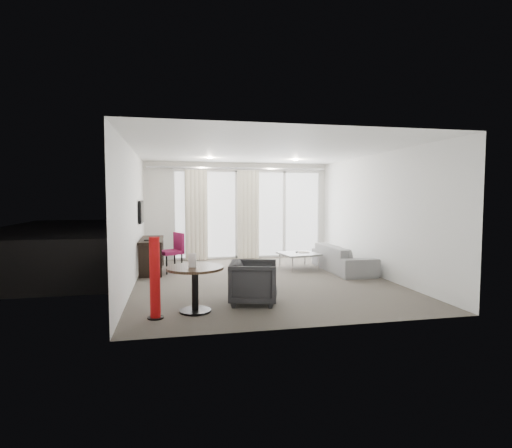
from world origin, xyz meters
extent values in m
cube|color=#514B42|center=(0.00, 0.00, 0.00)|extent=(5.00, 6.00, 0.00)
cube|color=white|center=(0.00, 0.00, 2.60)|extent=(5.00, 6.00, 0.00)
cube|color=silver|center=(-2.50, 0.00, 1.30)|extent=(0.00, 6.00, 2.60)
cube|color=silver|center=(2.50, 0.00, 1.30)|extent=(0.00, 6.00, 2.60)
cube|color=silver|center=(0.00, -3.00, 1.30)|extent=(5.00, 0.00, 2.60)
cylinder|color=#FFE0B2|center=(-0.90, 1.60, 2.59)|extent=(0.12, 0.12, 0.02)
cylinder|color=#FFE0B2|center=(1.20, 1.60, 2.59)|extent=(0.12, 0.12, 0.02)
cylinder|color=#B40D0E|center=(-2.01, -2.19, 0.57)|extent=(0.27, 0.27, 1.14)
imported|color=#28282A|center=(-0.52, -1.70, 0.34)|extent=(0.90, 0.88, 0.68)
imported|color=gray|center=(2.03, 0.62, 0.29)|extent=(0.78, 2.01, 0.59)
cube|color=#4D4D50|center=(0.30, 4.50, -0.06)|extent=(5.60, 3.00, 0.12)
camera|label=1|loc=(-1.75, -7.81, 1.70)|focal=28.00mm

